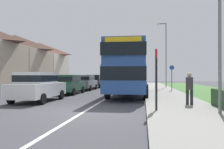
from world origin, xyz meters
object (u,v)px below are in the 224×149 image
object	(u,v)px
parked_car_dark_green	(68,83)
pedestrian_at_stop	(189,87)
cycle_route_sign	(172,77)
double_decker_bus	(129,68)
parked_car_grey	(85,82)
parked_car_white	(38,86)
street_lamp_mid	(165,51)
bus_stop_sign	(156,75)
parked_car_black	(95,81)

from	to	relation	value
parked_car_dark_green	pedestrian_at_stop	size ratio (longest dim) A/B	2.67
cycle_route_sign	double_decker_bus	bearing A→B (deg)	-131.12
parked_car_dark_green	parked_car_grey	xyz separation A→B (m)	(0.08, 5.53, 0.00)
double_decker_bus	cycle_route_sign	xyz separation A→B (m)	(3.76, 4.30, -0.72)
cycle_route_sign	parked_car_white	bearing A→B (deg)	-132.60
parked_car_white	street_lamp_mid	bearing A→B (deg)	61.11
cycle_route_sign	street_lamp_mid	world-z (taller)	street_lamp_mid
pedestrian_at_stop	street_lamp_mid	distance (m)	17.66
double_decker_bus	bus_stop_sign	distance (m)	8.87
parked_car_black	pedestrian_at_stop	distance (m)	19.56
parked_car_grey	parked_car_black	distance (m)	5.11
parked_car_dark_green	parked_car_black	bearing A→B (deg)	89.87
parked_car_white	parked_car_grey	size ratio (longest dim) A/B	0.99
pedestrian_at_stop	cycle_route_sign	world-z (taller)	cycle_route_sign
parked_car_black	cycle_route_sign	distance (m)	11.13
bus_stop_sign	street_lamp_mid	bearing A→B (deg)	83.76
parked_car_dark_green	parked_car_black	xyz separation A→B (m)	(0.02, 10.63, 0.03)
pedestrian_at_stop	street_lamp_mid	bearing A→B (deg)	88.59
parked_car_white	parked_car_dark_green	size ratio (longest dim) A/B	1.01
parked_car_white	bus_stop_sign	distance (m)	7.52
pedestrian_at_stop	bus_stop_sign	world-z (taller)	bus_stop_sign
parked_car_grey	cycle_route_sign	world-z (taller)	cycle_route_sign
double_decker_bus	pedestrian_at_stop	world-z (taller)	double_decker_bus
double_decker_bus	parked_car_black	size ratio (longest dim) A/B	2.70
parked_car_black	street_lamp_mid	xyz separation A→B (m)	(8.84, -0.36, 3.62)
cycle_route_sign	parked_car_dark_green	bearing A→B (deg)	-156.19
bus_stop_sign	pedestrian_at_stop	bearing A→B (deg)	50.67
parked_car_white	street_lamp_mid	xyz separation A→B (m)	(8.80, 15.95, 3.59)
street_lamp_mid	bus_stop_sign	bearing A→B (deg)	-96.24
parked_car_dark_green	street_lamp_mid	size ratio (longest dim) A/B	0.56
parked_car_dark_green	bus_stop_sign	bearing A→B (deg)	-53.39
parked_car_white	parked_car_black	world-z (taller)	parked_car_white
parked_car_dark_green	pedestrian_at_stop	distance (m)	10.98
double_decker_bus	parked_car_black	xyz separation A→B (m)	(-5.11, 11.01, -1.23)
street_lamp_mid	parked_car_black	bearing A→B (deg)	177.64
parked_car_grey	street_lamp_mid	xyz separation A→B (m)	(8.79, 4.74, 3.65)
parked_car_white	cycle_route_sign	xyz separation A→B (m)	(8.83, 9.60, 0.49)
bus_stop_sign	cycle_route_sign	world-z (taller)	bus_stop_sign
parked_car_dark_green	parked_car_black	distance (m)	10.63
parked_car_white	cycle_route_sign	bearing A→B (deg)	47.40
double_decker_bus	parked_car_grey	bearing A→B (deg)	130.58
parked_car_black	street_lamp_mid	world-z (taller)	street_lamp_mid
double_decker_bus	parked_car_white	distance (m)	7.43
parked_car_grey	parked_car_black	size ratio (longest dim) A/B	1.07
parked_car_black	street_lamp_mid	bearing A→B (deg)	-2.36
parked_car_grey	bus_stop_sign	distance (m)	16.08
pedestrian_at_stop	parked_car_white	bearing A→B (deg)	170.87
double_decker_bus	cycle_route_sign	distance (m)	5.76
cycle_route_sign	street_lamp_mid	size ratio (longest dim) A/B	0.32
parked_car_white	street_lamp_mid	distance (m)	18.56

